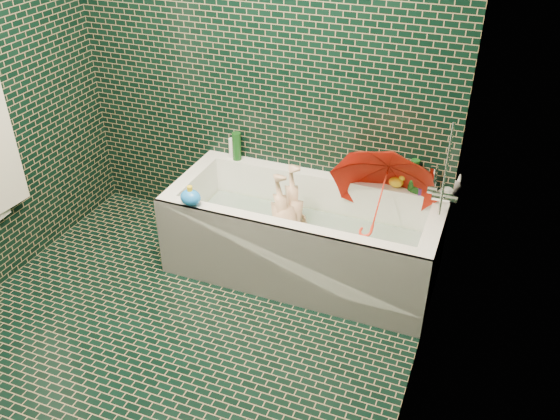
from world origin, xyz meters
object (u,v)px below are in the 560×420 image
at_px(child, 290,230).
at_px(rubber_duck, 397,181).
at_px(umbrella, 380,199).
at_px(bath_toy, 191,197).
at_px(bathtub, 302,244).

relative_size(child, rubber_duck, 6.92).
xyz_separation_m(child, umbrella, (0.53, 0.13, 0.28)).
relative_size(rubber_duck, bath_toy, 0.75).
distance_m(child, rubber_duck, 0.75).
bearing_deg(child, bath_toy, -42.08).
xyz_separation_m(bathtub, child, (-0.08, -0.03, 0.10)).
bearing_deg(child, rubber_duck, 141.47).
height_order(bathtub, bath_toy, bath_toy).
relative_size(bathtub, child, 2.03).
distance_m(bathtub, child, 0.13).
relative_size(bathtub, rubber_duck, 14.07).
bearing_deg(bathtub, umbrella, 12.93).
height_order(umbrella, rubber_duck, umbrella).
relative_size(bathtub, umbrella, 2.67).
bearing_deg(rubber_duck, umbrella, -105.70).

